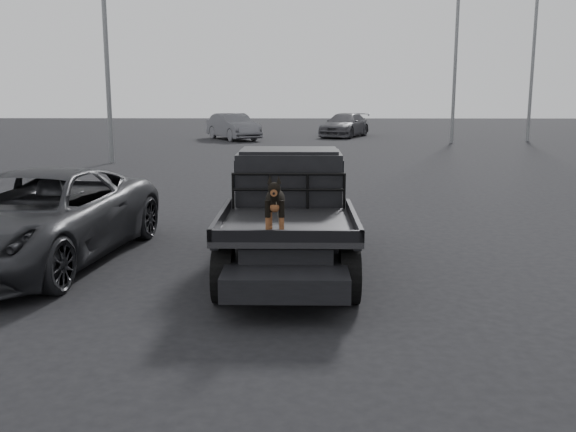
{
  "coord_description": "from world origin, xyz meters",
  "views": [
    {
      "loc": [
        0.38,
        -8.3,
        2.74
      ],
      "look_at": [
        0.25,
        -0.59,
        1.25
      ],
      "focal_mm": 40.0,
      "sensor_mm": 36.0,
      "label": 1
    }
  ],
  "objects_px": {
    "dog": "(275,204)",
    "distant_car_a": "(233,127)",
    "flatbed_ute": "(288,239)",
    "parked_suv": "(37,218)",
    "floodlight_mid": "(458,0)",
    "distant_car_b": "(345,125)"
  },
  "relations": [
    {
      "from": "flatbed_ute",
      "to": "distant_car_b",
      "type": "bearing_deg",
      "value": 84.36
    },
    {
      "from": "flatbed_ute",
      "to": "distant_car_a",
      "type": "distance_m",
      "value": 27.89
    },
    {
      "from": "distant_car_b",
      "to": "flatbed_ute",
      "type": "bearing_deg",
      "value": -72.99
    },
    {
      "from": "distant_car_b",
      "to": "floodlight_mid",
      "type": "height_order",
      "value": "floodlight_mid"
    },
    {
      "from": "parked_suv",
      "to": "floodlight_mid",
      "type": "bearing_deg",
      "value": 70.56
    },
    {
      "from": "parked_suv",
      "to": "distant_car_b",
      "type": "xyz_separation_m",
      "value": [
        7.05,
        29.99,
        -0.03
      ]
    },
    {
      "from": "parked_suv",
      "to": "distant_car_b",
      "type": "height_order",
      "value": "parked_suv"
    },
    {
      "from": "flatbed_ute",
      "to": "dog",
      "type": "bearing_deg",
      "value": -95.57
    },
    {
      "from": "flatbed_ute",
      "to": "parked_suv",
      "type": "bearing_deg",
      "value": 176.56
    },
    {
      "from": "dog",
      "to": "distant_car_b",
      "type": "distance_m",
      "value": 31.91
    },
    {
      "from": "dog",
      "to": "distant_car_a",
      "type": "xyz_separation_m",
      "value": [
        -3.52,
        29.16,
        -0.53
      ]
    },
    {
      "from": "dog",
      "to": "distant_car_a",
      "type": "relative_size",
      "value": 0.16
    },
    {
      "from": "distant_car_a",
      "to": "floodlight_mid",
      "type": "xyz_separation_m",
      "value": [
        12.16,
        -2.23,
        6.71
      ]
    },
    {
      "from": "distant_car_a",
      "to": "distant_car_b",
      "type": "height_order",
      "value": "distant_car_a"
    },
    {
      "from": "parked_suv",
      "to": "flatbed_ute",
      "type": "bearing_deg",
      "value": 3.63
    },
    {
      "from": "distant_car_a",
      "to": "distant_car_b",
      "type": "distance_m",
      "value": 7.14
    },
    {
      "from": "distant_car_a",
      "to": "floodlight_mid",
      "type": "bearing_deg",
      "value": -39.87
    },
    {
      "from": "distant_car_a",
      "to": "dog",
      "type": "bearing_deg",
      "value": -112.58
    },
    {
      "from": "distant_car_b",
      "to": "floodlight_mid",
      "type": "distance_m",
      "value": 9.95
    },
    {
      "from": "flatbed_ute",
      "to": "parked_suv",
      "type": "height_order",
      "value": "parked_suv"
    },
    {
      "from": "distant_car_a",
      "to": "distant_car_b",
      "type": "bearing_deg",
      "value": -8.24
    },
    {
      "from": "distant_car_a",
      "to": "floodlight_mid",
      "type": "relative_size",
      "value": 0.34
    }
  ]
}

